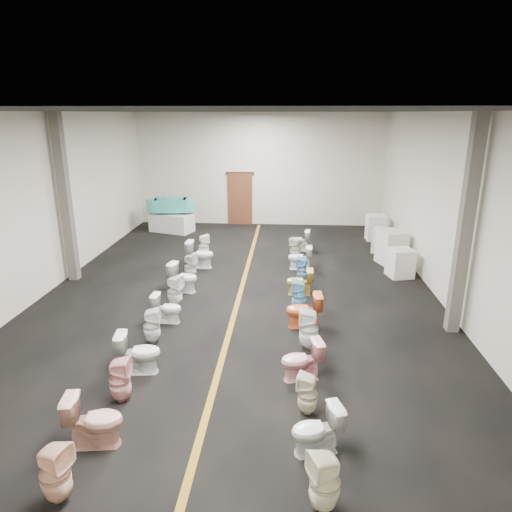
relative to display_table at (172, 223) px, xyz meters
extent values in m
plane|color=black|center=(3.35, -6.47, -0.36)|extent=(16.00, 16.00, 0.00)
plane|color=black|center=(3.35, -6.47, 4.14)|extent=(16.00, 16.00, 0.00)
plane|color=beige|center=(3.35, 1.53, 1.89)|extent=(10.00, 0.00, 10.00)
plane|color=beige|center=(3.35, -14.47, 1.89)|extent=(10.00, 0.00, 10.00)
plane|color=beige|center=(-1.65, -6.47, 1.89)|extent=(0.00, 16.00, 16.00)
plane|color=beige|center=(8.35, -6.47, 1.89)|extent=(0.00, 16.00, 16.00)
cube|color=#855E13|center=(3.35, -6.47, -0.36)|extent=(0.12, 15.60, 0.01)
cube|color=#562D19|center=(2.55, 1.47, 0.69)|extent=(1.00, 0.10, 2.10)
cube|color=#331C11|center=(2.55, 1.48, 1.76)|extent=(1.15, 0.08, 0.10)
cube|color=#59544C|center=(-1.40, -5.47, 1.89)|extent=(0.25, 0.25, 4.50)
cube|color=#59544C|center=(8.10, -7.97, 1.89)|extent=(0.25, 0.25, 4.50)
cube|color=silver|center=(0.00, 0.00, 0.00)|extent=(1.80, 1.30, 0.72)
cube|color=teal|center=(0.00, 0.00, 0.69)|extent=(1.28, 0.82, 0.50)
cylinder|color=teal|center=(-0.59, -0.08, 0.69)|extent=(0.66, 0.66, 0.50)
cylinder|color=teal|center=(0.59, 0.08, 0.69)|extent=(0.66, 0.66, 0.50)
cube|color=teal|center=(0.00, 0.00, 0.89)|extent=(1.05, 0.59, 0.20)
cube|color=silver|center=(7.75, -4.62, 0.04)|extent=(0.76, 0.76, 0.81)
cube|color=silver|center=(7.75, -3.42, 0.15)|extent=(0.94, 0.94, 1.02)
cube|color=silver|center=(7.75, -2.21, 0.03)|extent=(0.89, 0.89, 0.78)
cube|color=white|center=(7.75, -0.67, 0.10)|extent=(0.66, 0.66, 0.93)
imported|color=#F5BA99|center=(1.86, -12.96, 0.04)|extent=(0.45, 0.44, 0.80)
imported|color=tan|center=(1.92, -11.98, 0.04)|extent=(0.83, 0.55, 0.79)
imported|color=pink|center=(1.91, -10.96, 0.02)|extent=(0.38, 0.37, 0.77)
imported|color=silver|center=(1.94, -10.09, 0.03)|extent=(0.82, 0.54, 0.78)
imported|color=silver|center=(1.85, -8.99, 0.01)|extent=(0.39, 0.38, 0.75)
imported|color=white|center=(1.91, -8.02, -0.03)|extent=(0.67, 0.41, 0.66)
imported|color=white|center=(1.88, -7.18, 0.03)|extent=(0.47, 0.46, 0.79)
imported|color=white|center=(1.86, -6.19, 0.02)|extent=(0.83, 0.58, 0.77)
imported|color=silver|center=(1.83, -5.21, 0.00)|extent=(0.43, 0.43, 0.72)
imported|color=white|center=(1.93, -4.24, 0.05)|extent=(0.82, 0.49, 0.82)
imported|color=white|center=(1.85, -3.23, 0.02)|extent=(0.45, 0.45, 0.75)
imported|color=beige|center=(5.03, -12.86, 0.04)|extent=(0.48, 0.47, 0.80)
imported|color=silver|center=(4.99, -11.91, 0.00)|extent=(0.79, 0.59, 0.71)
imported|color=beige|center=(4.90, -11.07, -0.02)|extent=(0.38, 0.38, 0.69)
imported|color=pink|center=(4.83, -10.11, 0.01)|extent=(0.80, 0.58, 0.74)
imported|color=white|center=(4.99, -9.01, 0.06)|extent=(0.41, 0.40, 0.85)
imported|color=orange|center=(4.93, -8.06, 0.03)|extent=(0.79, 0.49, 0.78)
imported|color=#7BC0E0|center=(4.84, -7.20, 0.02)|extent=(0.35, 0.35, 0.77)
imported|color=gold|center=(4.87, -6.19, -0.02)|extent=(0.67, 0.38, 0.69)
imported|color=#6099CA|center=(4.98, -5.28, -0.01)|extent=(0.40, 0.39, 0.71)
imported|color=white|center=(4.92, -4.20, 0.00)|extent=(0.72, 0.44, 0.72)
imported|color=beige|center=(4.80, -3.28, 0.00)|extent=(0.43, 0.42, 0.72)
imported|color=white|center=(4.93, -2.29, 0.00)|extent=(0.75, 0.47, 0.73)
camera|label=1|loc=(4.54, -17.14, 4.10)|focal=32.00mm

